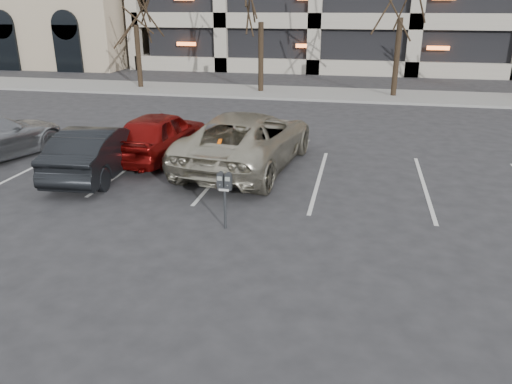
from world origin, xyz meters
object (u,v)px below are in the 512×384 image
Objects in this scene: car_dark at (98,151)px; suv_silver at (247,140)px; parking_meter at (224,187)px; car_red at (160,134)px.

suv_silver is at bearing -162.28° from car_dark.
suv_silver reaches higher than car_dark.
car_red reaches higher than parking_meter.
car_dark is at bearing 66.22° from car_red.
parking_meter is 0.20× the size of suv_silver.
car_red is (-2.87, 0.36, -0.08)m from suv_silver.
parking_meter is 5.83m from car_red.
suv_silver is 1.43× the size of car_red.
parking_meter is 0.29× the size of car_dark.
suv_silver reaches higher than car_red.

